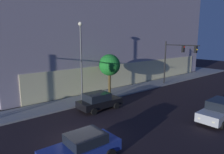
# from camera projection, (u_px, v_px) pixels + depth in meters

# --- Properties ---
(ground_plane) EXTENTS (120.00, 120.00, 0.00)m
(ground_plane) POSITION_uv_depth(u_px,v_px,m) (79.00, 141.00, 14.14)
(ground_plane) COLOR black
(modern_building) EXTENTS (36.75, 23.48, 20.03)m
(modern_building) POSITION_uv_depth(u_px,v_px,m) (90.00, 21.00, 37.97)
(modern_building) COLOR #4C4C51
(modern_building) RESTS_ON ground
(traffic_light_far_corner) EXTENTS (0.36, 5.32, 6.29)m
(traffic_light_far_corner) POSITION_uv_depth(u_px,v_px,m) (177.00, 55.00, 29.03)
(traffic_light_far_corner) COLOR black
(traffic_light_far_corner) RESTS_ON sidewalk_corner
(street_lamp_sidewalk) EXTENTS (0.44, 0.44, 8.39)m
(street_lamp_sidewalk) POSITION_uv_depth(u_px,v_px,m) (81.00, 53.00, 21.52)
(street_lamp_sidewalk) COLOR #585858
(street_lamp_sidewalk) RESTS_ON sidewalk_corner
(sidewalk_tree) EXTENTS (2.52, 2.52, 4.91)m
(sidewalk_tree) POSITION_uv_depth(u_px,v_px,m) (109.00, 65.00, 24.34)
(sidewalk_tree) COLOR #503E1E
(sidewalk_tree) RESTS_ON sidewalk_corner
(car_blue) EXTENTS (4.57, 2.22, 1.57)m
(car_blue) POSITION_uv_depth(u_px,v_px,m) (82.00, 147.00, 11.75)
(car_blue) COLOR navy
(car_blue) RESTS_ON ground
(car_black) EXTENTS (4.36, 2.32, 1.66)m
(car_black) POSITION_uv_depth(u_px,v_px,m) (99.00, 101.00, 20.33)
(car_black) COLOR black
(car_black) RESTS_ON ground
(car_silver) EXTENTS (4.81, 2.20, 1.75)m
(car_silver) POSITION_uv_depth(u_px,v_px,m) (219.00, 110.00, 17.55)
(car_silver) COLOR #B7BABF
(car_silver) RESTS_ON ground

